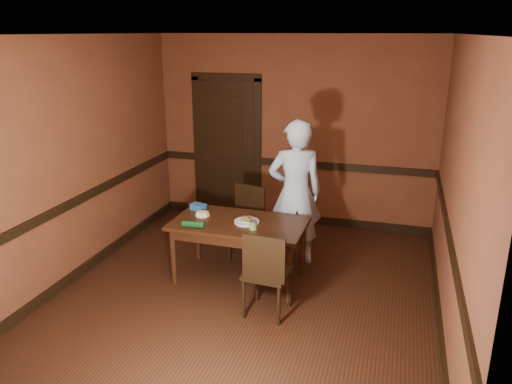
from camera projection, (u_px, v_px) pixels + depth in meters
The scene contains 22 objects.
floor at pixel (247, 292), 5.46m from camera, with size 4.00×4.50×0.01m, color black.
ceiling at pixel (245, 34), 4.63m from camera, with size 4.00×4.50×0.01m, color white.
wall_back at pixel (294, 133), 7.10m from camera, with size 4.00×0.02×2.70m, color brown.
wall_front at pixel (134, 272), 2.99m from camera, with size 4.00×0.02×2.70m, color brown.
wall_left at pixel (76, 160), 5.58m from camera, with size 0.02×4.50×2.70m, color brown.
wall_right at pixel (457, 191), 4.51m from camera, with size 0.02×4.50×2.70m, color brown.
dado_back at pixel (293, 163), 7.22m from camera, with size 4.00×0.03×0.10m, color black.
dado_left at pixel (82, 198), 5.72m from camera, with size 0.03×4.50×0.10m, color black.
dado_right at pixel (449, 237), 4.65m from camera, with size 0.03×4.50×0.10m, color black.
baseboard_back at pixel (291, 218), 7.48m from camera, with size 4.00×0.03×0.12m, color black.
baseboard_left at pixel (89, 265), 5.98m from camera, with size 0.03×4.50×0.12m, color black.
baseboard_right at pixel (439, 316), 4.91m from camera, with size 0.03×4.50×0.12m, color black.
door at pixel (227, 146), 7.42m from camera, with size 1.05×0.07×2.20m.
dining_table at pixel (239, 250), 5.68m from camera, with size 1.49×0.84×0.70m, color black.
chair_far at pixel (249, 225), 6.13m from camera, with size 0.42×0.42×0.91m, color black, non-canonical shape.
chair_near at pixel (267, 271), 4.95m from camera, with size 0.43×0.43×0.91m, color black, non-canonical shape.
person at pixel (295, 193), 5.95m from camera, with size 0.65×0.42×1.77m, color #ADCFEC.
sandwich_plate at pixel (247, 221), 5.54m from camera, with size 0.28×0.28×0.07m.
sauce_jar at pixel (253, 225), 5.35m from camera, with size 0.08×0.08×0.10m.
cheese_saucer at pixel (202, 214), 5.75m from camera, with size 0.16×0.16×0.05m.
food_tub at pixel (198, 207), 5.93m from camera, with size 0.20×0.16×0.07m.
wrapped_veg at pixel (193, 224), 5.40m from camera, with size 0.07×0.07×0.25m, color #0F4119.
Camera 1 is at (1.47, -4.63, 2.73)m, focal length 35.00 mm.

